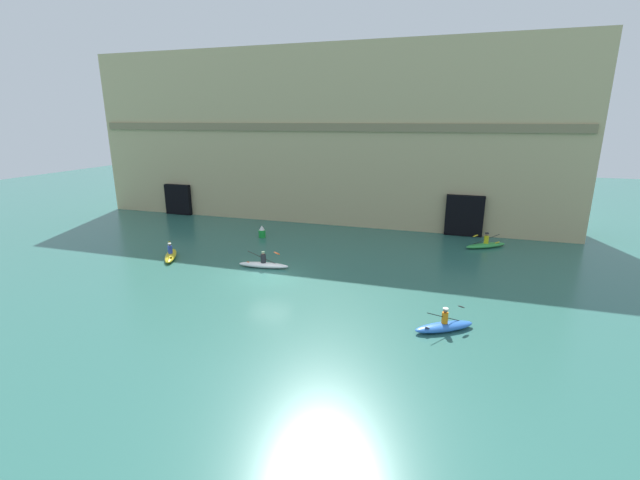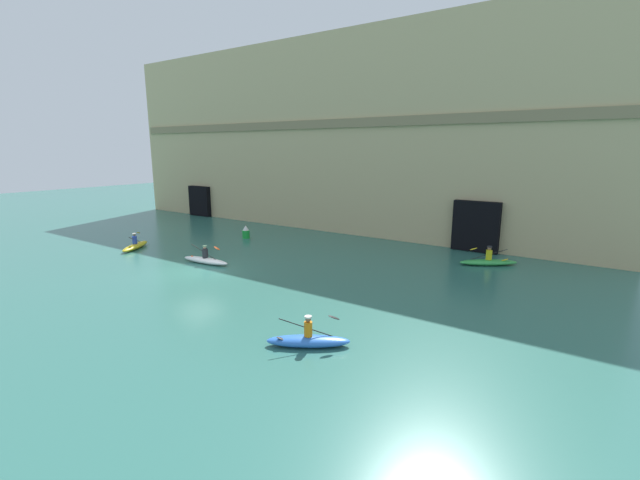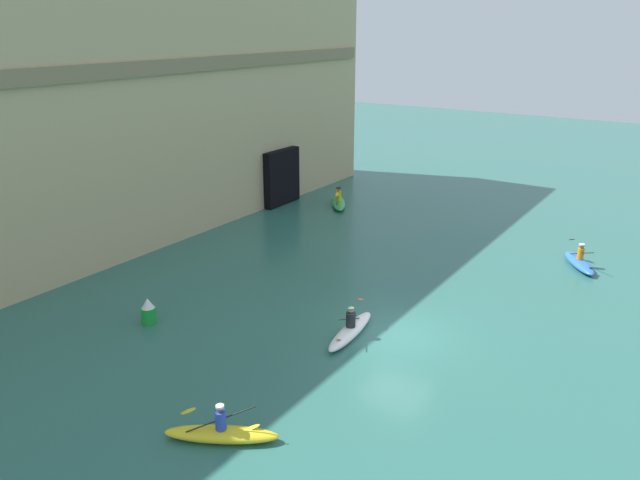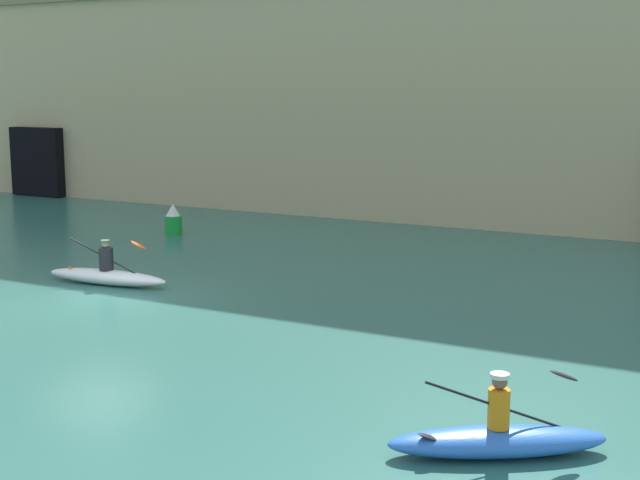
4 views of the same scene
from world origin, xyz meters
TOP-DOWN VIEW (x-y plane):
  - ground_plane at (0.00, 0.00)m, footprint 120.00×120.00m
  - cliff_bluff at (-1.85, 16.99)m, footprint 45.18×6.16m
  - kayak_white at (-1.00, 1.42)m, footprint 3.45×1.03m
  - kayak_blue at (10.72, -4.00)m, footprint 2.89×2.25m
  - marker_buoy at (-4.34, 8.33)m, footprint 0.57×0.57m

SIDE VIEW (x-z plane):
  - ground_plane at x=0.00m, z-range 0.00..0.00m
  - kayak_blue at x=10.72m, z-range -0.34..0.80m
  - kayak_white at x=-1.00m, z-range -0.35..0.82m
  - marker_buoy at x=-4.34m, z-range -0.04..0.98m
  - cliff_bluff at x=-1.85m, z-range -0.02..15.71m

